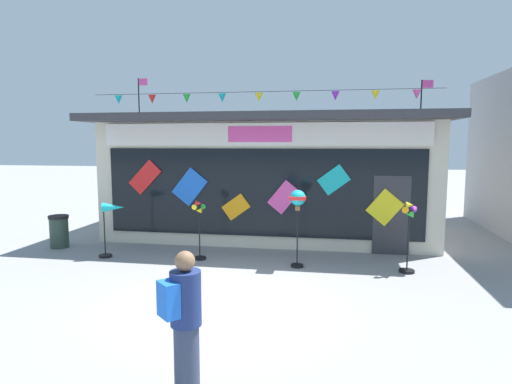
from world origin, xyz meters
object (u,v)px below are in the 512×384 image
object	(u,v)px
wind_spinner_center_left	(298,204)
wind_spinner_left	(199,226)
wind_spinner_center_right	(409,231)
wind_spinner_far_left	(112,216)
person_near_camera	(185,323)
kite_shop_building	(272,175)
trash_bin	(59,231)

from	to	relation	value
wind_spinner_center_left	wind_spinner_left	bearing A→B (deg)	174.83
wind_spinner_center_right	wind_spinner_far_left	bearing A→B (deg)	179.32
wind_spinner_far_left	person_near_camera	distance (m)	6.52
kite_shop_building	wind_spinner_far_left	bearing A→B (deg)	-132.32
kite_shop_building	person_near_camera	xyz separation A→B (m)	(0.28, -9.13, -0.93)
kite_shop_building	wind_spinner_center_left	distance (m)	4.00
wind_spinner_left	wind_spinner_center_left	bearing A→B (deg)	-5.17
wind_spinner_far_left	kite_shop_building	bearing A→B (deg)	47.68
trash_bin	wind_spinner_far_left	bearing A→B (deg)	-20.06
wind_spinner_far_left	trash_bin	distance (m)	2.14
kite_shop_building	trash_bin	bearing A→B (deg)	-150.21
kite_shop_building	wind_spinner_center_left	world-z (taller)	kite_shop_building
kite_shop_building	trash_bin	distance (m)	6.34
wind_spinner_far_left	wind_spinner_center_right	xyz separation A→B (m)	(6.95, -0.08, -0.11)
wind_spinner_center_right	trash_bin	xyz separation A→B (m)	(-8.88, 0.79, -0.48)
kite_shop_building	wind_spinner_center_right	xyz separation A→B (m)	(3.50, -3.86, -0.89)
kite_shop_building	person_near_camera	bearing A→B (deg)	-88.23
kite_shop_building	person_near_camera	size ratio (longest dim) A/B	5.78
wind_spinner_far_left	person_near_camera	xyz separation A→B (m)	(3.73, -5.35, -0.15)
wind_spinner_far_left	person_near_camera	world-z (taller)	person_near_camera
wind_spinner_far_left	wind_spinner_center_left	bearing A→B (deg)	-0.61
wind_spinner_left	person_near_camera	distance (m)	5.73
wind_spinner_center_right	trash_bin	distance (m)	8.92
trash_bin	kite_shop_building	bearing A→B (deg)	29.79
wind_spinner_far_left	trash_bin	size ratio (longest dim) A/B	1.57
wind_spinner_center_left	wind_spinner_center_right	distance (m)	2.46
kite_shop_building	wind_spinner_center_right	distance (m)	5.29
wind_spinner_center_left	wind_spinner_center_right	size ratio (longest dim) A/B	1.13
wind_spinner_left	wind_spinner_center_left	distance (m)	2.47
wind_spinner_center_left	trash_bin	world-z (taller)	wind_spinner_center_left
wind_spinner_left	trash_bin	distance (m)	4.15
person_near_camera	wind_spinner_far_left	bearing A→B (deg)	-11.27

